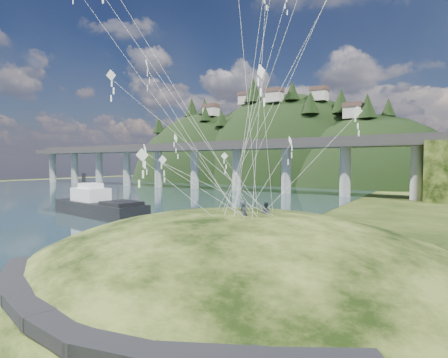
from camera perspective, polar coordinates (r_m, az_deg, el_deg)
The scene contains 10 objects.
ground at distance 28.49m, azimuth -13.81°, elevation -14.49°, with size 320.00×320.00×0.00m, color black.
water at distance 104.21m, azimuth -29.60°, elevation -2.29°, with size 240.00×240.00×0.00m, color #28434A.
grass_hill at distance 25.84m, azimuth 2.93°, elevation -19.79°, with size 36.00×32.00×13.00m.
footpath at distance 16.47m, azimuth -20.74°, elevation -19.92°, with size 22.29×5.84×0.83m.
bridge at distance 100.16m, azimuth 4.86°, elevation 3.41°, with size 160.00×11.00×15.00m.
far_ridge at distance 155.35m, azimuth 8.09°, elevation -3.21°, with size 153.00×70.00×94.50m.
work_barge at distance 58.41m, azimuth -19.84°, elevation -4.09°, with size 19.54×7.76×6.65m.
wooden_dock at distance 33.51m, azimuth -13.68°, elevation -11.11°, with size 13.80×3.36×0.98m.
kite_flyers at distance 23.29m, azimuth 5.42°, elevation -3.72°, with size 1.64×2.33×1.75m.
kite_swarm at distance 26.32m, azimuth -0.55°, elevation 21.34°, with size 19.45×16.42×19.14m.
Camera 1 is at (19.69, -18.82, 8.36)m, focal length 28.00 mm.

